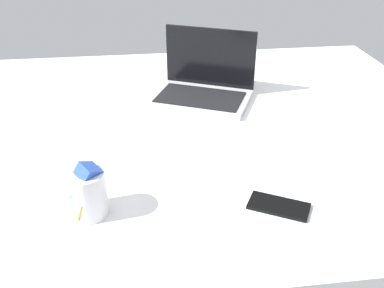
# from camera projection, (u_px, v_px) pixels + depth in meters

# --- Properties ---
(bed_mattress) EXTENTS (1.80, 1.40, 0.18)m
(bed_mattress) POSITION_uv_depth(u_px,v_px,m) (185.00, 146.00, 1.46)
(bed_mattress) COLOR white
(bed_mattress) RESTS_ON ground
(laptop) EXTENTS (0.40, 0.35, 0.23)m
(laptop) POSITION_uv_depth(u_px,v_px,m) (204.00, 86.00, 1.56)
(laptop) COLOR #B7BABC
(laptop) RESTS_ON bed_mattress
(snack_cup) EXTENTS (0.09, 0.09, 0.14)m
(snack_cup) POSITION_uv_depth(u_px,v_px,m) (86.00, 193.00, 0.98)
(snack_cup) COLOR silver
(snack_cup) RESTS_ON bed_mattress
(cell_phone) EXTENTS (0.16, 0.13, 0.01)m
(cell_phone) POSITION_uv_depth(u_px,v_px,m) (279.00, 206.00, 1.03)
(cell_phone) COLOR black
(cell_phone) RESTS_ON bed_mattress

